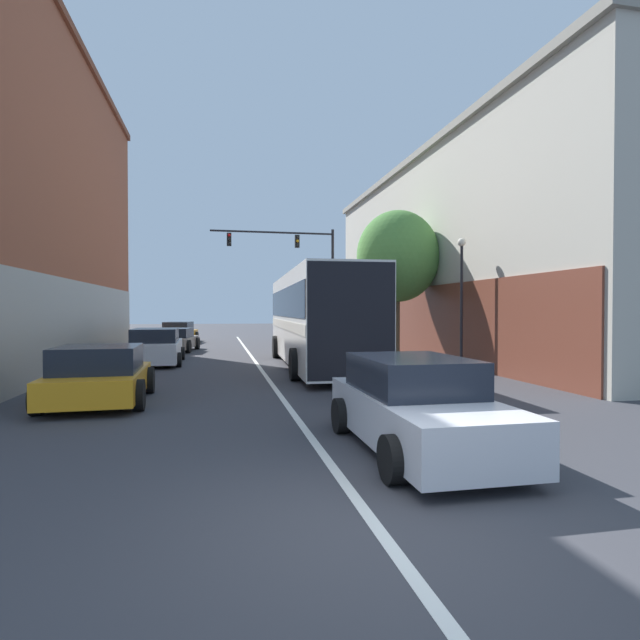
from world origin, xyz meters
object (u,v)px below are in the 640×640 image
object	(u,v)px
parked_car_left_mid	(179,333)
parked_car_left_distant	(175,340)
parked_car_left_far	(156,347)
street_lamp	(461,299)
hatchback_foreground	(416,406)
parked_car_left_near	(99,376)
traffic_signal_gantry	(300,261)
bus	(316,315)
street_tree_near	(398,256)

from	to	relation	value
parked_car_left_mid	parked_car_left_distant	distance (m)	7.74
parked_car_left_far	street_lamp	xyz separation A→B (m)	(10.71, -4.92, 1.86)
hatchback_foreground	parked_car_left_near	bearing A→B (deg)	48.14
parked_car_left_distant	parked_car_left_far	bearing A→B (deg)	-174.52
hatchback_foreground	parked_car_left_far	bearing A→B (deg)	21.40
parked_car_left_mid	traffic_signal_gantry	xyz separation A→B (m)	(7.68, -3.65, 4.60)
parked_car_left_distant	traffic_signal_gantry	distance (m)	9.59
bus	street_tree_near	world-z (taller)	street_tree_near
parked_car_left_mid	parked_car_left_far	distance (m)	14.05
hatchback_foreground	parked_car_left_mid	distance (m)	28.30
bus	traffic_signal_gantry	distance (m)	13.09
parked_car_left_near	street_tree_near	world-z (taller)	street_tree_near
parked_car_left_near	parked_car_left_far	size ratio (longest dim) A/B	0.82
parked_car_left_near	parked_car_left_distant	bearing A→B (deg)	-3.77
hatchback_foreground	street_lamp	size ratio (longest dim) A/B	0.90
parked_car_left_near	traffic_signal_gantry	world-z (taller)	traffic_signal_gantry
parked_car_left_distant	street_tree_near	distance (m)	12.60
parked_car_left_far	street_tree_near	distance (m)	10.68
bus	parked_car_left_far	world-z (taller)	bus
bus	parked_car_left_near	xyz separation A→B (m)	(-6.33, -6.50, -1.32)
hatchback_foreground	parked_car_left_distant	size ratio (longest dim) A/B	0.95
hatchback_foreground	street_tree_near	size ratio (longest dim) A/B	0.66
bus	parked_car_left_distant	bearing A→B (deg)	36.90
bus	parked_car_left_distant	world-z (taller)	bus
bus	street_lamp	xyz separation A→B (m)	(4.59, -2.74, 0.58)
bus	parked_car_left_mid	world-z (taller)	bus
parked_car_left_distant	street_lamp	xyz separation A→B (m)	(10.50, -11.24, 1.93)
parked_car_left_distant	street_tree_near	world-z (taller)	street_tree_near
hatchback_foreground	parked_car_left_far	xyz separation A→B (m)	(-5.41, 13.70, 0.01)
parked_car_left_mid	street_tree_near	size ratio (longest dim) A/B	0.72
bus	parked_car_left_far	xyz separation A→B (m)	(-6.11, 2.19, -1.28)
bus	parked_car_left_distant	xyz separation A→B (m)	(-5.91, 8.50, -1.36)
parked_car_left_far	traffic_signal_gantry	xyz separation A→B (m)	(7.52, 10.40, 4.59)
hatchback_foreground	street_lamp	world-z (taller)	street_lamp
hatchback_foreground	parked_car_left_near	world-z (taller)	hatchback_foreground
street_tree_near	parked_car_left_far	bearing A→B (deg)	176.29
parked_car_left_distant	parked_car_left_near	bearing A→B (deg)	-174.27
hatchback_foreground	parked_car_left_distant	xyz separation A→B (m)	(-5.21, 20.02, -0.07)
traffic_signal_gantry	street_lamp	world-z (taller)	traffic_signal_gantry
parked_car_left_distant	traffic_signal_gantry	size ratio (longest dim) A/B	0.57
bus	hatchback_foreground	size ratio (longest dim) A/B	2.89
parked_car_left_distant	traffic_signal_gantry	xyz separation A→B (m)	(7.31, 4.08, 4.67)
hatchback_foreground	parked_car_left_mid	xyz separation A→B (m)	(-5.57, 27.75, -0.00)
traffic_signal_gantry	parked_car_left_distant	bearing A→B (deg)	-150.86
hatchback_foreground	street_tree_near	bearing A→B (deg)	-19.41
parked_car_left_distant	bus	bearing A→B (deg)	-137.88
parked_car_left_near	parked_car_left_mid	size ratio (longest dim) A/B	0.84
parked_car_left_far	parked_car_left_near	bearing A→B (deg)	177.19
street_lamp	parked_car_left_near	bearing A→B (deg)	-160.99
parked_car_left_near	street_lamp	bearing A→B (deg)	-73.17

